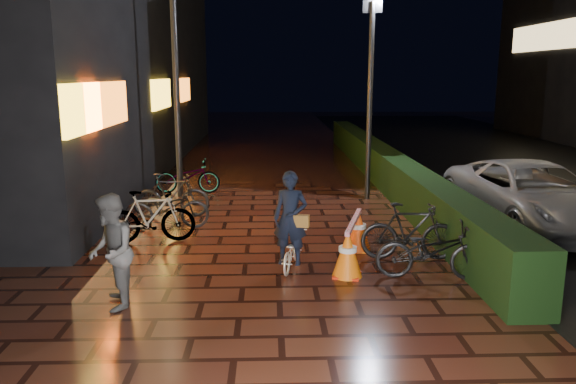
{
  "coord_description": "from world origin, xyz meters",
  "views": [
    {
      "loc": [
        -0.13,
        -8.68,
        3.2
      ],
      "look_at": [
        0.2,
        1.3,
        1.1
      ],
      "focal_mm": 35.0,
      "sensor_mm": 36.0,
      "label": 1
    }
  ],
  "objects_px": {
    "van": "(532,195)",
    "cyclist": "(291,233)",
    "bystander_person": "(111,252)",
    "traffic_barrier": "(353,241)",
    "cart_assembly": "(412,189)"
  },
  "relations": [
    {
      "from": "van",
      "to": "cyclist",
      "type": "distance_m",
      "value": 5.8
    },
    {
      "from": "cart_assembly",
      "to": "bystander_person",
      "type": "bearing_deg",
      "value": -135.15
    },
    {
      "from": "van",
      "to": "traffic_barrier",
      "type": "bearing_deg",
      "value": -156.09
    },
    {
      "from": "traffic_barrier",
      "to": "cart_assembly",
      "type": "height_order",
      "value": "cart_assembly"
    },
    {
      "from": "cyclist",
      "to": "traffic_barrier",
      "type": "distance_m",
      "value": 1.16
    },
    {
      "from": "traffic_barrier",
      "to": "van",
      "type": "bearing_deg",
      "value": 28.0
    },
    {
      "from": "cyclist",
      "to": "bystander_person",
      "type": "bearing_deg",
      "value": -149.4
    },
    {
      "from": "bystander_person",
      "to": "cart_assembly",
      "type": "relative_size",
      "value": 1.61
    },
    {
      "from": "bystander_person",
      "to": "cyclist",
      "type": "bearing_deg",
      "value": 107.39
    },
    {
      "from": "bystander_person",
      "to": "traffic_barrier",
      "type": "distance_m",
      "value": 4.08
    },
    {
      "from": "bystander_person",
      "to": "cyclist",
      "type": "relative_size",
      "value": 0.97
    },
    {
      "from": "bystander_person",
      "to": "traffic_barrier",
      "type": "relative_size",
      "value": 0.85
    },
    {
      "from": "bystander_person",
      "to": "van",
      "type": "bearing_deg",
      "value": 104.14
    },
    {
      "from": "van",
      "to": "cart_assembly",
      "type": "distance_m",
      "value": 2.67
    },
    {
      "from": "bystander_person",
      "to": "van",
      "type": "xyz_separation_m",
      "value": [
        7.76,
        4.02,
        -0.12
      ]
    }
  ]
}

